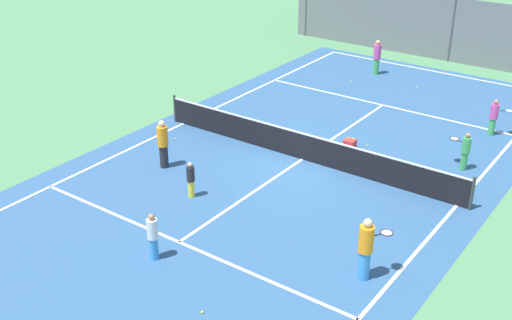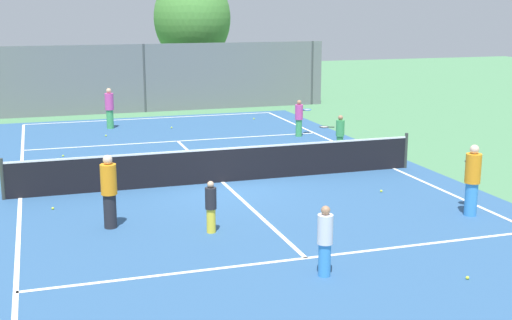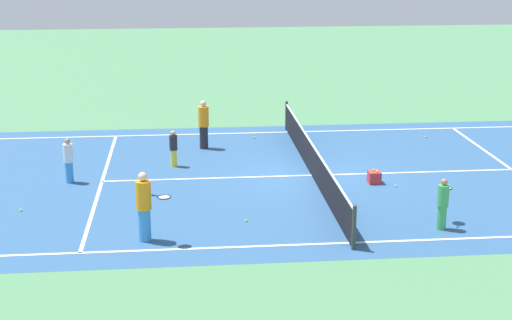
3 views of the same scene
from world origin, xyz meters
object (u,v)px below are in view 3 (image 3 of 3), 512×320
(player_5, at_px, (144,206))
(tennis_ball_4, at_px, (21,210))
(player_3, at_px, (69,160))
(player_4, at_px, (204,124))
(tennis_ball_7, at_px, (255,137))
(player_2, at_px, (174,148))
(player_1, at_px, (443,203))
(tennis_ball_3, at_px, (396,186))
(ball_crate, at_px, (374,177))
(tennis_ball_0, at_px, (426,137))
(tennis_ball_1, at_px, (246,221))

(player_5, bearing_deg, tennis_ball_4, -125.33)
(player_3, bearing_deg, player_4, 130.19)
(player_5, distance_m, tennis_ball_7, 10.26)
(player_5, xyz_separation_m, tennis_ball_4, (-2.42, -3.42, -0.86))
(player_5, bearing_deg, player_2, 174.01)
(player_1, height_order, tennis_ball_7, player_1)
(tennis_ball_3, bearing_deg, player_2, -112.95)
(player_5, xyz_separation_m, ball_crate, (-3.94, 6.63, -0.71))
(tennis_ball_0, height_order, tennis_ball_1, same)
(tennis_ball_3, bearing_deg, player_5, -63.96)
(player_3, bearing_deg, tennis_ball_4, -21.69)
(tennis_ball_0, height_order, tennis_ball_4, same)
(player_2, height_order, tennis_ball_1, player_2)
(player_4, bearing_deg, tennis_ball_4, -40.68)
(player_5, relative_size, tennis_ball_3, 26.34)
(player_2, distance_m, player_3, 3.40)
(tennis_ball_0, bearing_deg, tennis_ball_7, -94.76)
(tennis_ball_0, bearing_deg, player_3, -71.18)
(tennis_ball_3, height_order, tennis_ball_7, same)
(tennis_ball_4, bearing_deg, tennis_ball_0, 116.60)
(player_2, relative_size, player_3, 0.87)
(player_2, height_order, tennis_ball_3, player_2)
(tennis_ball_4, bearing_deg, player_4, 139.32)
(player_2, distance_m, tennis_ball_1, 5.59)
(player_3, distance_m, tennis_ball_1, 6.33)
(player_1, relative_size, tennis_ball_0, 20.26)
(tennis_ball_1, height_order, tennis_ball_3, same)
(player_1, relative_size, ball_crate, 3.14)
(player_3, distance_m, player_5, 5.45)
(player_2, relative_size, tennis_ball_0, 17.93)
(ball_crate, bearing_deg, tennis_ball_7, -151.50)
(tennis_ball_1, xyz_separation_m, tennis_ball_3, (-2.47, 4.63, 0.00))
(player_5, bearing_deg, player_1, 90.57)
(player_4, distance_m, tennis_ball_3, 7.38)
(player_2, bearing_deg, player_5, -5.99)
(tennis_ball_7, bearing_deg, ball_crate, 28.50)
(player_2, height_order, player_4, player_4)
(player_3, bearing_deg, player_1, 64.03)
(tennis_ball_7, bearing_deg, player_1, 21.99)
(player_4, bearing_deg, ball_crate, 48.17)
(tennis_ball_1, bearing_deg, player_5, -67.79)
(player_3, height_order, tennis_ball_3, player_3)
(player_2, relative_size, tennis_ball_1, 17.93)
(player_1, distance_m, tennis_ball_0, 9.32)
(tennis_ball_4, height_order, tennis_ball_7, same)
(tennis_ball_4, bearing_deg, player_1, 77.76)
(player_2, bearing_deg, ball_crate, 68.70)
(tennis_ball_1, height_order, tennis_ball_4, same)
(player_5, bearing_deg, player_3, -153.37)
(tennis_ball_1, bearing_deg, player_3, -127.56)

